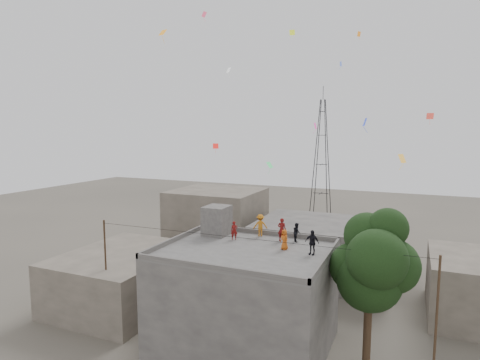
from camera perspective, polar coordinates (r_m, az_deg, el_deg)
The scene contains 17 objects.
ground at distance 27.01m, azimuth 0.68°, elevation -22.40°, with size 140.00×140.00×0.00m, color #4B473E.
main_building at distance 25.65m, azimuth 0.69°, elevation -16.45°, with size 10.00×8.00×6.10m.
parapet at distance 24.55m, azimuth 0.70°, elevation -9.59°, with size 10.00×8.00×0.30m.
stair_head_box at distance 27.93m, azimuth -3.30°, elevation -5.75°, with size 1.60×1.80×2.00m, color #494644.
neighbor_west at distance 33.06m, azimuth -16.22°, elevation -13.20°, with size 8.00×10.00×4.00m, color #585045.
neighbor_north at distance 37.95m, azimuth 11.91°, elevation -9.62°, with size 12.00×9.00×5.00m, color #494644.
neighbor_northwest at distance 43.38m, azimuth -3.30°, elevation -6.01°, with size 9.00×8.00×7.00m, color #585045.
tree at distance 23.47m, azimuth 18.45°, elevation -11.12°, with size 4.90×4.60×9.10m.
utility_line at distance 24.11m, azimuth 0.63°, elevation -16.03°, with size 20.12×0.62×7.40m.
transmission_tower at distance 63.21m, azimuth 11.52°, elevation 3.06°, with size 2.97×2.97×20.01m.
person_red_adult at distance 26.45m, azimuth 5.98°, elevation -7.03°, with size 0.56×0.36×1.52m, color maroon.
person_orange_child at distance 24.68m, azimuth 6.33°, elevation -8.41°, with size 0.60×0.39×1.23m, color #CA5917.
person_dark_child at distance 26.51m, azimuth 8.08°, elevation -7.36°, with size 0.60×0.47×1.23m, color black.
person_dark_adult at distance 23.91m, azimuth 10.20°, elevation -8.72°, with size 0.85×0.35×1.45m, color black.
person_orange_adult at distance 27.56m, azimuth 2.90°, elevation -6.45°, with size 0.98×0.56×1.51m, color #C67116.
person_red_child at distance 26.67m, azimuth -0.83°, elevation -7.21°, with size 0.45×0.29×1.23m, color maroon.
kites at distance 29.89m, azimuth 7.97°, elevation 11.88°, with size 16.87×16.22×11.72m.
Camera 1 is at (9.13, -21.69, 13.26)m, focal length 30.00 mm.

